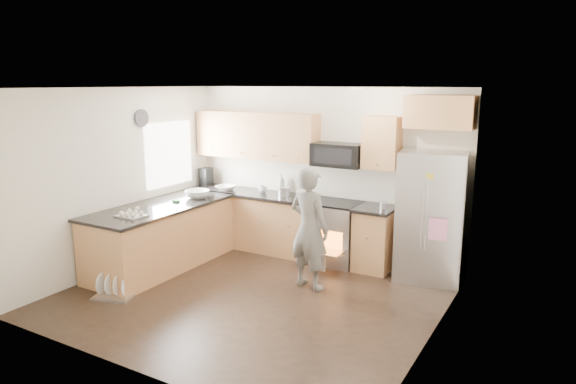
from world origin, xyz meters
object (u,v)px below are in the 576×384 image
Objects in this scene: person at (309,228)px; refrigerator at (430,217)px; stove_range at (334,218)px; dish_rack at (115,290)px.

refrigerator is at bearing -128.00° from person.
stove_range is 1.44m from refrigerator.
stove_range is 1.10× the size of person.
stove_range is 1.01× the size of refrigerator.
person is 2.60m from dish_rack.
stove_range reaches higher than refrigerator.
person is 2.79× the size of dish_rack.
person is (-1.29, -1.07, -0.08)m from refrigerator.
person is (0.13, -1.06, 0.13)m from stove_range.
refrigerator is at bearing 38.22° from dish_rack.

